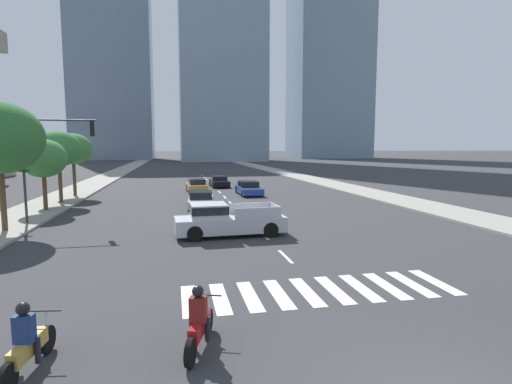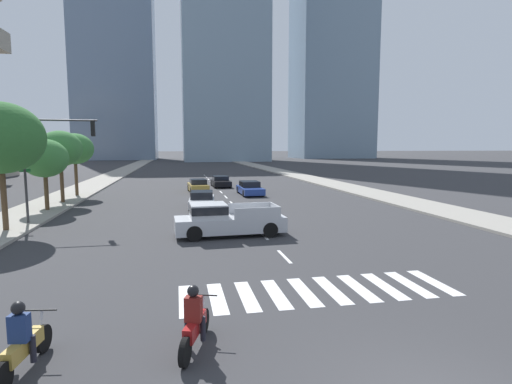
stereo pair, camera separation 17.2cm
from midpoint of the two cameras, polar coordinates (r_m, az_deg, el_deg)
name	(u,v)px [view 2 (the right image)]	position (r m, az deg, el deg)	size (l,w,h in m)	color
sidewalk_east	(369,193)	(40.18, 15.87, -0.08)	(4.00, 260.00, 0.15)	gray
sidewalk_west	(60,200)	(37.06, -26.05, -1.03)	(4.00, 260.00, 0.15)	gray
crosswalk_near	(318,291)	(13.04, 9.19, -13.69)	(8.55, 2.52, 0.01)	silver
lane_divider_center	(221,192)	(39.95, -4.89, 0.00)	(0.14, 50.00, 0.01)	silver
motorcycle_lead	(195,323)	(9.42, -8.16, -18.03)	(0.95, 2.02, 1.49)	black
motorcycle_trailing	(23,344)	(9.64, -29.78, -18.25)	(0.71, 2.13, 1.49)	black
pickup_truck	(225,220)	(20.25, -4.23, -3.99)	(5.56, 2.13, 1.67)	#B7BABF
sedan_gold_0	(198,186)	(39.96, -8.13, 0.83)	(1.97, 4.40, 1.31)	#B28E38
sedan_silver_1	(202,200)	(29.90, -7.54, -1.11)	(2.16, 4.65, 1.23)	#B7BABF
sedan_black_2	(221,182)	(45.19, -4.94, 1.46)	(2.00, 4.40, 1.21)	black
sedan_blue_3	(250,188)	(37.60, -0.73, 0.50)	(1.99, 4.69, 1.26)	navy
traffic_signal_far	(51,148)	(25.67, -27.00, 5.54)	(4.29, 0.28, 6.23)	#333335
street_tree_nearest	(0,138)	(24.36, -32.50, 6.49)	(4.33, 4.33, 6.62)	#4C3823
street_tree_second	(44,158)	(30.87, -27.75, 4.25)	(3.08, 3.08, 4.86)	#4C3823
street_tree_third	(60,149)	(34.61, -25.98, 5.54)	(3.25, 3.25, 5.57)	#4C3823
street_tree_fourth	(75,149)	(39.05, -24.27, 5.60)	(3.20, 3.20, 5.51)	#4C3823
office_tower_left_skyline	(114,40)	(155.98, -19.48, 19.67)	(26.62, 21.36, 90.88)	slate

